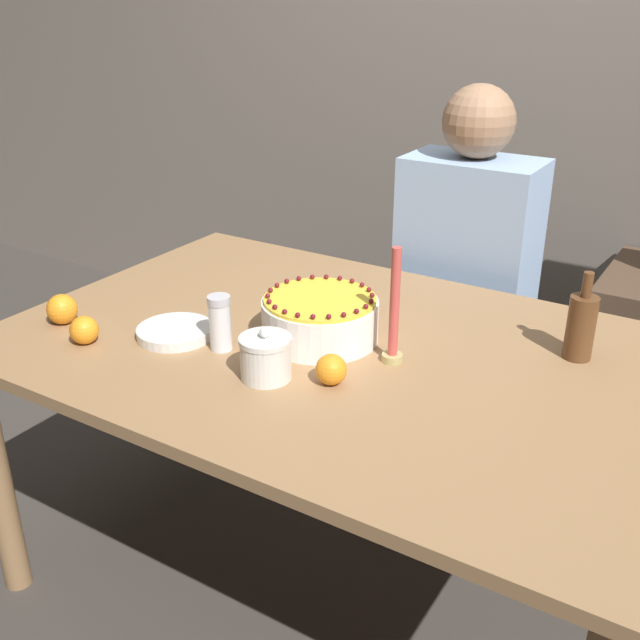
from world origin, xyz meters
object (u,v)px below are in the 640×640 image
(sugar_bowl, at_px, (266,357))
(candle, at_px, (394,317))
(person_man_blue_shirt, at_px, (462,312))
(cake, at_px, (320,318))
(sugar_shaker, at_px, (220,323))
(bottle, at_px, (581,326))

(sugar_bowl, distance_m, candle, 0.30)
(candle, relative_size, person_man_blue_shirt, 0.22)
(candle, xyz_separation_m, person_man_blue_shirt, (-0.11, 0.73, -0.29))
(cake, distance_m, sugar_shaker, 0.24)
(candle, bearing_deg, sugar_shaker, -157.20)
(cake, xyz_separation_m, sugar_shaker, (-0.17, -0.17, 0.01))
(cake, height_order, sugar_bowl, sugar_bowl)
(sugar_bowl, height_order, candle, candle)
(sugar_bowl, height_order, person_man_blue_shirt, person_man_blue_shirt)
(cake, relative_size, sugar_shaker, 2.10)
(person_man_blue_shirt, bearing_deg, sugar_shaker, 73.92)
(candle, bearing_deg, cake, 176.20)
(sugar_bowl, relative_size, person_man_blue_shirt, 0.10)
(cake, distance_m, sugar_bowl, 0.23)
(cake, height_order, candle, candle)
(cake, bearing_deg, sugar_bowl, -89.26)
(cake, bearing_deg, bottle, 22.39)
(sugar_shaker, bearing_deg, person_man_blue_shirt, 73.92)
(cake, relative_size, bottle, 1.34)
(bottle, height_order, person_man_blue_shirt, person_man_blue_shirt)
(bottle, bearing_deg, sugar_shaker, -151.19)
(cake, xyz_separation_m, candle, (0.20, -0.01, 0.06))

